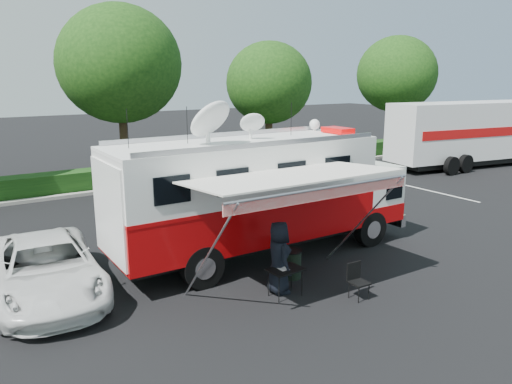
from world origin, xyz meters
TOP-DOWN VIEW (x-y plane):
  - ground_plane at (0.00, 0.00)m, footprint 120.00×120.00m
  - back_border at (1.14, 12.90)m, footprint 60.00×6.14m
  - stall_lines at (-0.50, 3.00)m, footprint 24.12×5.50m
  - command_truck at (-0.08, -0.00)m, footprint 9.59×2.64m
  - awning at (-0.94, -2.74)m, footprint 5.24×2.70m
  - white_suv at (-6.23, 0.51)m, footprint 2.82×5.44m
  - person at (-1.22, -2.46)m, footprint 0.76×1.01m
  - folding_table at (-1.22, -2.74)m, footprint 0.90×0.66m
  - folding_chair at (0.22, -3.77)m, footprint 0.45×0.47m
  - trash_bin at (-0.37, -1.90)m, footprint 0.53×0.53m
  - semi_trailer at (19.78, 5.92)m, footprint 12.71×4.54m

SIDE VIEW (x-z plane):
  - ground_plane at x=0.00m, z-range 0.00..0.00m
  - white_suv at x=-6.23m, z-range -0.73..0.73m
  - person at x=-1.22m, z-range -0.94..0.94m
  - stall_lines at x=-0.50m, z-range 0.00..0.01m
  - trash_bin at x=-0.37m, z-range 0.00..0.80m
  - folding_chair at x=0.22m, z-range 0.08..0.98m
  - folding_table at x=-1.22m, z-range 0.32..1.05m
  - command_truck at x=-0.08m, z-range -0.33..4.28m
  - semi_trailer at x=19.78m, z-range 0.11..3.95m
  - awning at x=-0.94m, z-range 1.39..4.55m
  - back_border at x=1.14m, z-range 0.57..9.44m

